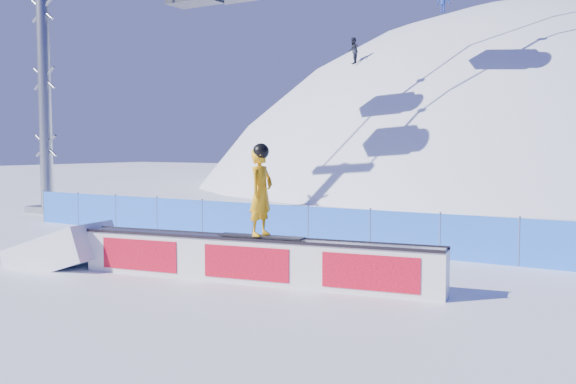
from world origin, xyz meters
The scene contains 6 objects.
ground centered at (0.00, 0.00, 0.00)m, with size 160.00×160.00×0.00m, color white.
safety_fence centered at (0.00, 4.50, 0.60)m, with size 22.05×0.05×1.30m.
rail_box centered at (2.44, -0.50, 0.50)m, with size 8.38×1.93×1.01m.
snow_ramp centered at (-2.73, -1.34, 0.00)m, with size 2.32×1.55×0.87m, color white, non-canonical shape.
snowboarder centered at (2.68, -0.46, 2.00)m, with size 1.97×0.69×2.02m.
distant_skiers centered at (1.10, 29.98, 10.84)m, with size 21.29×10.13×6.17m.
Camera 1 is at (10.36, -11.82, 2.95)m, focal length 40.00 mm.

